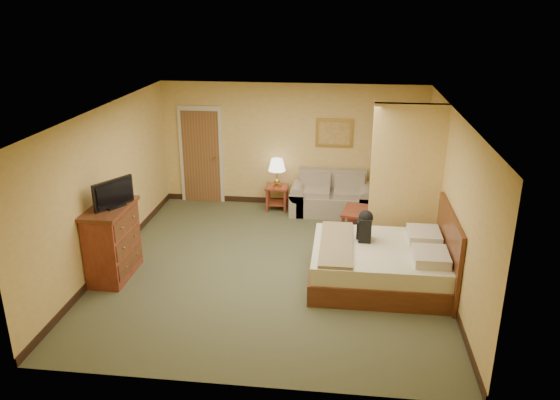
# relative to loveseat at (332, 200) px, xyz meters

# --- Properties ---
(floor) EXTENTS (6.00, 6.00, 0.00)m
(floor) POSITION_rel_loveseat_xyz_m (-0.88, -2.57, -0.28)
(floor) COLOR #4C4F33
(floor) RESTS_ON ground
(ceiling) EXTENTS (6.00, 6.00, 0.00)m
(ceiling) POSITION_rel_loveseat_xyz_m (-0.88, -2.57, 2.32)
(ceiling) COLOR white
(ceiling) RESTS_ON back_wall
(back_wall) EXTENTS (5.50, 0.02, 2.60)m
(back_wall) POSITION_rel_loveseat_xyz_m (-0.88, 0.43, 1.02)
(back_wall) COLOR #DCB55E
(back_wall) RESTS_ON floor
(left_wall) EXTENTS (0.02, 6.00, 2.60)m
(left_wall) POSITION_rel_loveseat_xyz_m (-3.63, -2.57, 1.02)
(left_wall) COLOR #DCB55E
(left_wall) RESTS_ON floor
(right_wall) EXTENTS (0.02, 6.00, 2.60)m
(right_wall) POSITION_rel_loveseat_xyz_m (1.87, -2.57, 1.02)
(right_wall) COLOR #DCB55E
(right_wall) RESTS_ON floor
(partition) EXTENTS (1.20, 0.15, 2.60)m
(partition) POSITION_rel_loveseat_xyz_m (1.27, -1.65, 1.02)
(partition) COLOR #DCB55E
(partition) RESTS_ON floor
(door) EXTENTS (0.94, 0.16, 2.10)m
(door) POSITION_rel_loveseat_xyz_m (-2.83, 0.39, 0.75)
(door) COLOR beige
(door) RESTS_ON floor
(baseboard) EXTENTS (5.50, 0.02, 0.12)m
(baseboard) POSITION_rel_loveseat_xyz_m (-0.88, 0.42, -0.22)
(baseboard) COLOR black
(baseboard) RESTS_ON floor
(loveseat) EXTENTS (1.70, 0.79, 0.86)m
(loveseat) POSITION_rel_loveseat_xyz_m (0.00, 0.00, 0.00)
(loveseat) COLOR gray
(loveseat) RESTS_ON floor
(side_table) EXTENTS (0.47, 0.47, 0.51)m
(side_table) POSITION_rel_loveseat_xyz_m (-1.15, 0.08, 0.06)
(side_table) COLOR maroon
(side_table) RESTS_ON floor
(table_lamp) EXTENTS (0.35, 0.35, 0.59)m
(table_lamp) POSITION_rel_loveseat_xyz_m (-1.15, 0.08, 0.68)
(table_lamp) COLOR #B28741
(table_lamp) RESTS_ON side_table
(coffee_table) EXTENTS (0.86, 0.86, 0.47)m
(coffee_table) POSITION_rel_loveseat_xyz_m (0.62, -1.03, 0.06)
(coffee_table) COLOR maroon
(coffee_table) RESTS_ON floor
(wall_picture) EXTENTS (0.77, 0.04, 0.60)m
(wall_picture) POSITION_rel_loveseat_xyz_m (-0.00, 0.40, 1.32)
(wall_picture) COLOR #B78E3F
(wall_picture) RESTS_ON back_wall
(dresser) EXTENTS (0.58, 1.11, 1.19)m
(dresser) POSITION_rel_loveseat_xyz_m (-3.35, -3.18, 0.32)
(dresser) COLOR maroon
(dresser) RESTS_ON floor
(tv) EXTENTS (0.40, 0.65, 0.44)m
(tv) POSITION_rel_loveseat_xyz_m (-3.25, -3.18, 1.11)
(tv) COLOR black
(tv) RESTS_ON dresser
(bed) EXTENTS (2.22, 1.88, 1.22)m
(bed) POSITION_rel_loveseat_xyz_m (0.94, -2.89, 0.05)
(bed) COLOR #522613
(bed) RESTS_ON floor
(backpack) EXTENTS (0.23, 0.29, 0.50)m
(backpack) POSITION_rel_loveseat_xyz_m (0.59, -2.65, 0.58)
(backpack) COLOR black
(backpack) RESTS_ON bed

